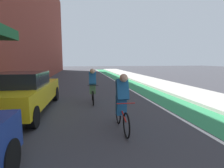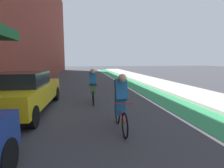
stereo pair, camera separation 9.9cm
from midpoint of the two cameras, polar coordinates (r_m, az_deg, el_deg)
ground_plane at (r=14.85m, az=-6.94°, el=0.08°), size 91.20×91.20×0.00m
bike_lane_paint at (r=17.32m, az=3.58°, el=1.21°), size 1.60×41.46×0.00m
lane_divider_stripe at (r=17.13m, az=0.65°, el=1.15°), size 0.12×41.46×0.00m
sidewalk_right at (r=17.96m, az=10.35°, el=1.56°), size 2.77×41.46×0.14m
building_facade_left at (r=18.03m, az=-28.33°, el=21.78°), size 4.15×41.46×13.22m
parked_sedan_yellow_cab at (r=7.40m, az=-27.27°, el=-2.25°), size 2.02×4.77×1.53m
cyclist_mid at (r=4.89m, az=2.66°, el=-5.41°), size 0.48×1.71×1.61m
cyclist_trailing at (r=8.11m, az=-6.73°, el=-0.23°), size 0.48×1.68×1.60m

